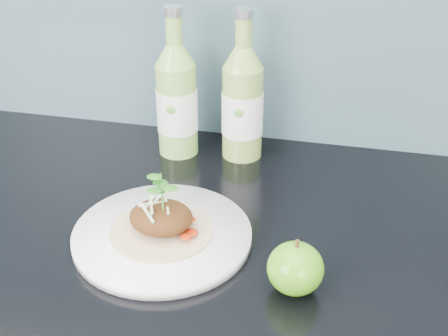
{
  "coord_description": "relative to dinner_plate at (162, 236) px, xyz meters",
  "views": [
    {
      "loc": [
        0.19,
        0.91,
        1.46
      ],
      "look_at": [
        0.02,
        1.68,
        1.0
      ],
      "focal_mm": 50.0,
      "sensor_mm": 36.0,
      "label": 1
    }
  ],
  "objects": [
    {
      "name": "green_apple",
      "position": [
        0.2,
        -0.07,
        0.03
      ],
      "size": [
        0.08,
        0.08,
        0.08
      ],
      "rotation": [
        0.0,
        0.0,
        0.08
      ],
      "color": "#499810",
      "rests_on": "kitchen_counter"
    },
    {
      "name": "cider_bottle_left",
      "position": [
        -0.05,
        0.27,
        0.1
      ],
      "size": [
        0.09,
        0.09,
        0.27
      ],
      "rotation": [
        0.0,
        0.0,
        0.31
      ],
      "color": "#85BA4D",
      "rests_on": "kitchen_counter"
    },
    {
      "name": "cider_bottle_right",
      "position": [
        0.06,
        0.28,
        0.1
      ],
      "size": [
        0.09,
        0.09,
        0.27
      ],
      "rotation": [
        0.0,
        0.0,
        -0.22
      ],
      "color": "#87A946",
      "rests_on": "kitchen_counter"
    },
    {
      "name": "pork_taco",
      "position": [
        0.0,
        0.0,
        0.04
      ],
      "size": [
        0.15,
        0.15,
        0.1
      ],
      "color": "tan",
      "rests_on": "dinner_plate"
    },
    {
      "name": "dinner_plate",
      "position": [
        0.0,
        0.0,
        0.0
      ],
      "size": [
        0.29,
        0.29,
        0.02
      ],
      "color": "white",
      "rests_on": "kitchen_counter"
    }
  ]
}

